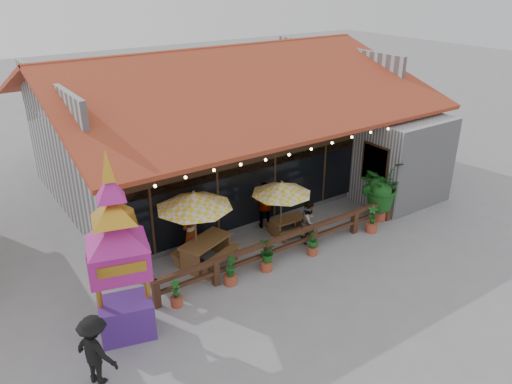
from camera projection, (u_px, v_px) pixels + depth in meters
ground at (315, 238)px, 18.42m from camera, size 100.00×100.00×0.00m
restaurant_building at (226, 135)px, 22.62m from camera, size 15.50×14.73×6.09m
patio_railing at (270, 244)px, 16.80m from camera, size 10.00×2.60×0.92m
umbrella_left at (194, 201)px, 15.89m from camera, size 2.59×2.59×2.69m
umbrella_right at (281, 188)px, 17.57m from camera, size 2.79×2.79×2.32m
picnic_table_left at (206, 248)px, 16.62m from camera, size 2.27×2.13×0.88m
picnic_table_right at (289, 223)px, 18.54m from camera, size 1.41×1.22×0.66m
thai_sign_tower at (116, 237)px, 12.38m from camera, size 2.58×2.58×5.71m
tropical_plant at (381, 186)px, 19.28m from camera, size 2.34×2.27×2.47m
diner_a at (191, 233)px, 16.76m from camera, size 0.84×0.72×1.96m
diner_b at (309, 221)px, 17.95m from camera, size 0.95×0.90×1.56m
diner_c at (265, 205)px, 18.83m from camera, size 1.17×0.89×1.85m
pedestrian at (95, 350)px, 11.67m from camera, size 1.17×1.39×1.86m
planter_a at (176, 295)px, 14.58m from camera, size 0.36×0.36×0.89m
planter_b at (230, 272)px, 15.56m from camera, size 0.42×0.46×1.00m
planter_c at (266, 255)px, 16.25m from camera, size 0.80×0.79×1.00m
planter_d at (313, 243)px, 17.21m from camera, size 0.46×0.46×0.89m
planter_e at (372, 221)px, 18.70m from camera, size 0.45×0.45×1.07m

